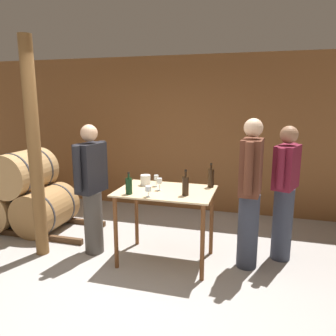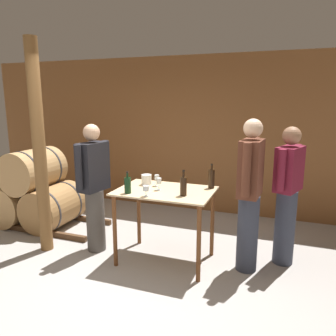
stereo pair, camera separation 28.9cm
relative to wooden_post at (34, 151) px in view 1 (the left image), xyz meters
The scene contains 15 objects.
ground_plane 1.96m from the wooden_post, 15.43° to the right, with size 14.00×14.00×0.00m, color #9E9993.
back_wall 2.65m from the wooden_post, 59.10° to the left, with size 8.40×0.05×2.70m.
barrel_rack 1.34m from the wooden_post, 137.88° to the left, with size 2.28×0.85×1.22m.
tasting_table 1.73m from the wooden_post, ahead, with size 1.14×0.79×0.90m.
wooden_post is the anchor object (origin of this frame).
wine_bottle_far_left 1.29m from the wooden_post, ahead, with size 0.08×0.08×0.26m.
wine_bottle_left 1.90m from the wooden_post, ahead, with size 0.08×0.08×0.30m.
wine_bottle_center 2.19m from the wooden_post, 14.25° to the left, with size 0.08×0.08×0.30m.
wine_glass_near_left 1.53m from the wooden_post, 15.46° to the left, with size 0.06×0.06×0.14m.
wine_glass_near_center 1.53m from the wooden_post, ahead, with size 0.07×0.07×0.12m.
wine_glass_near_right 1.58m from the wooden_post, ahead, with size 0.06×0.06×0.15m.
ice_bucket 1.40m from the wooden_post, 17.74° to the left, with size 0.13×0.13×0.13m.
person_host 3.09m from the wooden_post, 13.17° to the left, with size 0.34×0.56×1.67m.
person_visitor_with_scarf 0.82m from the wooden_post, 18.78° to the left, with size 0.29×0.58×1.67m.
person_visitor_bearded 2.63m from the wooden_post, ahead, with size 0.25×0.59×1.76m.
Camera 1 is at (1.29, -2.98, 1.97)m, focal length 35.00 mm.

